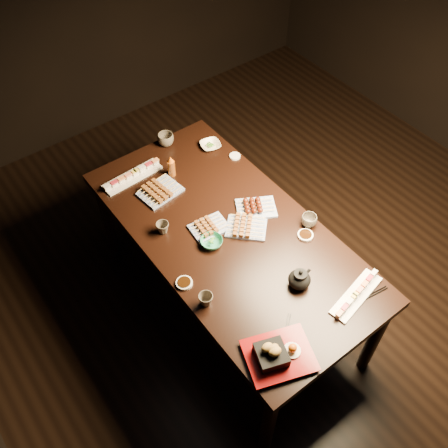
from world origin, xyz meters
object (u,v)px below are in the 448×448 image
at_px(edamame_bowl_cream, 210,145).
at_px(teacup_far_right, 166,139).
at_px(yakitori_plate_center, 209,225).
at_px(tempura_tray, 280,352).
at_px(teapot, 300,278).
at_px(teacup_mid_right, 309,220).
at_px(teacup_near_left, 206,300).
at_px(dining_table, 229,270).
at_px(teacup_far_left, 163,228).
at_px(sushi_platter_near, 357,294).
at_px(edamame_bowl_green, 212,242).
at_px(condiment_bottle, 171,166).
at_px(sushi_platter_far, 132,175).
at_px(yakitori_plate_left, 160,189).
at_px(yakitori_plate_right, 246,226).

relative_size(edamame_bowl_cream, teacup_far_right, 1.23).
xyz_separation_m(yakitori_plate_center, tempura_tray, (-0.20, -0.82, 0.03)).
bearing_deg(teapot, teacup_mid_right, 34.67).
distance_m(tempura_tray, teacup_near_left, 0.45).
bearing_deg(dining_table, teacup_far_left, 143.32).
height_order(sushi_platter_near, edamame_bowl_green, sushi_platter_near).
height_order(yakitori_plate_center, edamame_bowl_green, yakitori_plate_center).
bearing_deg(teacup_near_left, sushi_platter_near, -33.80).
bearing_deg(condiment_bottle, edamame_bowl_cream, 10.66).
bearing_deg(sushi_platter_near, edamame_bowl_cream, 75.64).
bearing_deg(yakitori_plate_center, teacup_far_right, 81.08).
bearing_deg(teacup_far_left, sushi_platter_far, 80.39).
distance_m(sushi_platter_far, teacup_far_right, 0.36).
height_order(edamame_bowl_green, teapot, teapot).
xyz_separation_m(dining_table, teapot, (0.07, -0.49, 0.43)).
relative_size(yakitori_plate_center, edamame_bowl_cream, 1.61).
distance_m(teacup_near_left, teacup_far_left, 0.52).
height_order(sushi_platter_far, condiment_bottle, condiment_bottle).
height_order(sushi_platter_far, edamame_bowl_green, sushi_platter_far).
relative_size(sushi_platter_near, yakitori_plate_left, 1.46).
distance_m(edamame_bowl_green, teacup_far_left, 0.28).
bearing_deg(sushi_platter_near, yakitori_plate_right, 92.81).
bearing_deg(yakitori_plate_right, teacup_far_right, 133.33).
distance_m(sushi_platter_near, teacup_far_left, 1.08).
xyz_separation_m(yakitori_plate_right, edamame_bowl_green, (-0.22, 0.03, -0.01)).
relative_size(yakitori_plate_center, teacup_mid_right, 2.32).
relative_size(dining_table, teacup_mid_right, 20.26).
bearing_deg(teacup_far_right, edamame_bowl_cream, -42.60).
height_order(edamame_bowl_cream, teacup_far_left, teacup_far_left).
xyz_separation_m(yakitori_plate_right, teacup_near_left, (-0.46, -0.25, 0.01)).
xyz_separation_m(yakitori_plate_center, edamame_bowl_cream, (0.41, 0.55, -0.01)).
xyz_separation_m(teacup_far_left, condiment_bottle, (0.29, 0.35, 0.04)).
distance_m(yakitori_plate_left, edamame_bowl_cream, 0.50).
bearing_deg(teacup_near_left, dining_table, 38.36).
xyz_separation_m(yakitori_plate_center, yakitori_plate_left, (-0.07, 0.40, 0.00)).
height_order(edamame_bowl_green, tempura_tray, tempura_tray).
relative_size(sushi_platter_far, yakitori_plate_center, 1.84).
distance_m(yakitori_plate_left, tempura_tray, 1.22).
bearing_deg(tempura_tray, teacup_far_right, 95.76).
relative_size(yakitori_plate_center, teapot, 1.51).
xyz_separation_m(yakitori_plate_left, teacup_mid_right, (0.53, -0.71, 0.00)).
relative_size(yakitori_plate_left, tempura_tray, 0.77).
bearing_deg(teacup_near_left, edamame_bowl_green, 49.59).
relative_size(teacup_mid_right, teapot, 0.65).
distance_m(dining_table, teapot, 0.66).
xyz_separation_m(sushi_platter_far, condiment_bottle, (0.21, -0.12, 0.05)).
bearing_deg(teacup_far_right, yakitori_plate_left, -127.41).
bearing_deg(edamame_bowl_cream, teacup_far_right, 137.40).
bearing_deg(edamame_bowl_cream, condiment_bottle, -169.34).
relative_size(teacup_near_left, condiment_bottle, 0.50).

